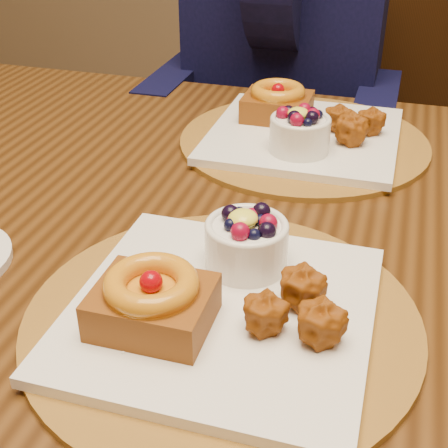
{
  "coord_description": "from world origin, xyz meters",
  "views": [
    {
      "loc": [
        0.1,
        -0.54,
        1.15
      ],
      "look_at": [
        -0.04,
        -0.05,
        0.83
      ],
      "focal_mm": 50.0,
      "sensor_mm": 36.0,
      "label": 1
    }
  ],
  "objects": [
    {
      "name": "place_setting_near",
      "position": [
        -0.03,
        -0.09,
        0.78
      ],
      "size": [
        0.38,
        0.38,
        0.08
      ],
      "color": "brown",
      "rests_on": "dining_table"
    },
    {
      "name": "dining_table",
      "position": [
        -0.03,
        0.12,
        0.68
      ],
      "size": [
        1.6,
        0.9,
        0.76
      ],
      "color": "#321B09",
      "rests_on": "ground"
    },
    {
      "name": "diner",
      "position": [
        -0.14,
        0.73,
        0.84
      ],
      "size": [
        0.48,
        0.47,
        0.79
      ],
      "rotation": [
        0.0,
        0.0,
        0.24
      ],
      "color": "black",
      "rests_on": "ground"
    },
    {
      "name": "place_setting_far",
      "position": [
        -0.03,
        0.34,
        0.78
      ],
      "size": [
        0.38,
        0.38,
        0.08
      ],
      "color": "brown",
      "rests_on": "dining_table"
    },
    {
      "name": "chair_far",
      "position": [
        0.09,
        0.89,
        0.54
      ],
      "size": [
        0.59,
        0.59,
        0.97
      ],
      "rotation": [
        0.0,
        0.0,
        0.3
      ],
      "color": "black",
      "rests_on": "ground"
    }
  ]
}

